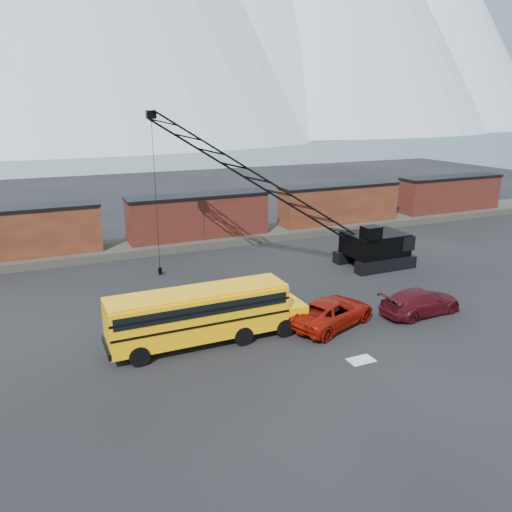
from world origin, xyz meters
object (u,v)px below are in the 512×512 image
at_px(school_bus, 205,313).
at_px(crawler_crane, 264,183).
at_px(maroon_suv, 421,302).
at_px(red_pickup, 331,312).

bearing_deg(school_bus, crawler_crane, 50.85).
bearing_deg(crawler_crane, maroon_suv, -65.66).
bearing_deg(crawler_crane, school_bus, -129.15).
height_order(red_pickup, maroon_suv, red_pickup).
relative_size(red_pickup, crawler_crane, 0.30).
height_order(school_bus, maroon_suv, school_bus).
bearing_deg(red_pickup, crawler_crane, -23.87).
bearing_deg(maroon_suv, crawler_crane, 21.41).
distance_m(school_bus, maroon_suv, 14.13).
height_order(school_bus, crawler_crane, crawler_crane).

